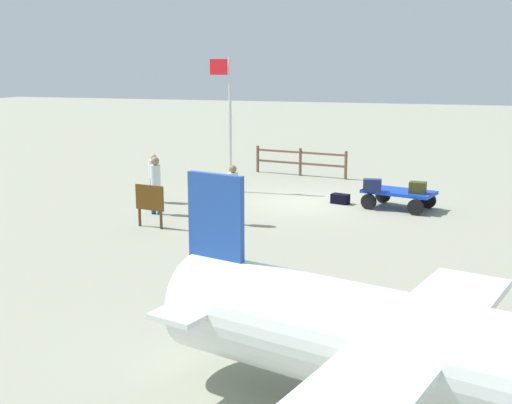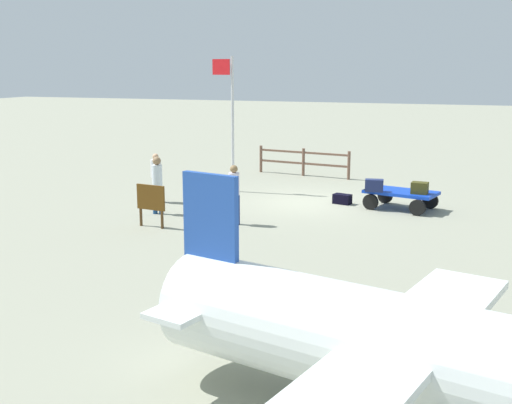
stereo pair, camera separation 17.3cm
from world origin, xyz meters
TOP-DOWN VIEW (x-y plane):
  - ground_plane at (0.00, 0.00)m, footprint 120.00×120.00m
  - luggage_cart at (-3.06, -0.03)m, footprint 2.41×1.77m
  - suitcase_dark at (-3.68, 0.29)m, footprint 0.53×0.41m
  - suitcase_grey at (-2.29, 0.39)m, footprint 0.61×0.40m
  - suitcase_olive at (-1.16, -0.18)m, footprint 0.64×0.47m
  - worker_lead at (1.19, 3.63)m, footprint 0.34×0.31m
  - worker_trailing at (3.89, 3.18)m, footprint 0.34×0.34m
  - worker_supervisor at (4.78, 1.60)m, footprint 0.46×0.46m
  - airplane_near at (-4.99, 13.13)m, footprint 7.49×5.69m
  - flagpole at (3.13, -0.99)m, footprint 0.84×0.21m
  - signboard at (3.27, 4.73)m, footprint 0.92×0.18m
  - wooden_fence at (1.55, -5.15)m, footprint 4.06×0.70m

SIDE VIEW (x-z plane):
  - ground_plane at x=0.00m, z-range 0.00..0.00m
  - suitcase_olive at x=-1.16m, z-range 0.00..0.33m
  - luggage_cart at x=-3.06m, z-range 0.16..0.75m
  - wooden_fence at x=1.55m, z-range 0.09..1.23m
  - signboard at x=3.27m, z-range 0.17..1.38m
  - suitcase_dark at x=-3.68m, z-range 0.60..0.96m
  - suitcase_grey at x=-2.29m, z-range 0.60..0.98m
  - worker_supervisor at x=4.78m, z-range 0.14..1.78m
  - worker_lead at x=1.19m, z-range 0.13..1.85m
  - worker_trailing at x=3.89m, z-range 0.14..1.93m
  - airplane_near at x=-4.99m, z-range -0.37..2.66m
  - flagpole at x=3.13m, z-range 0.41..5.23m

